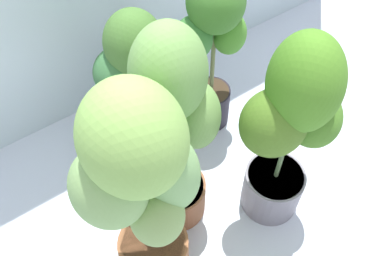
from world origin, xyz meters
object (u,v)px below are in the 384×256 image
(potted_plant_front_right, at_px, (290,129))
(potted_plant_back_right, at_px, (213,42))
(potted_plant_front_left, at_px, (142,193))
(potted_plant_back_center, at_px, (139,79))
(potted_plant_center, at_px, (172,128))

(potted_plant_front_right, bearing_deg, potted_plant_back_right, 83.01)
(potted_plant_front_left, distance_m, potted_plant_back_right, 0.79)
(potted_plant_back_center, distance_m, potted_plant_center, 0.42)
(potted_plant_front_right, relative_size, potted_plant_front_left, 0.91)
(potted_plant_front_right, xyz_separation_m, potted_plant_center, (-0.34, 0.21, 0.03))
(potted_plant_back_center, relative_size, potted_plant_center, 0.75)
(potted_plant_back_center, xyz_separation_m, potted_plant_front_left, (-0.29, -0.56, 0.18))
(potted_plant_back_center, height_order, potted_plant_front_left, potted_plant_front_left)
(potted_plant_front_right, xyz_separation_m, potted_plant_back_center, (-0.26, 0.60, -0.11))
(potted_plant_back_right, bearing_deg, potted_plant_front_right, -96.99)
(potted_plant_center, distance_m, potted_plant_back_right, 0.52)
(potted_plant_back_center, bearing_deg, potted_plant_front_right, -66.76)
(potted_plant_front_left, height_order, potted_plant_center, potted_plant_front_left)
(potted_plant_front_left, bearing_deg, potted_plant_center, 38.90)
(potted_plant_front_right, height_order, potted_plant_back_right, potted_plant_front_right)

